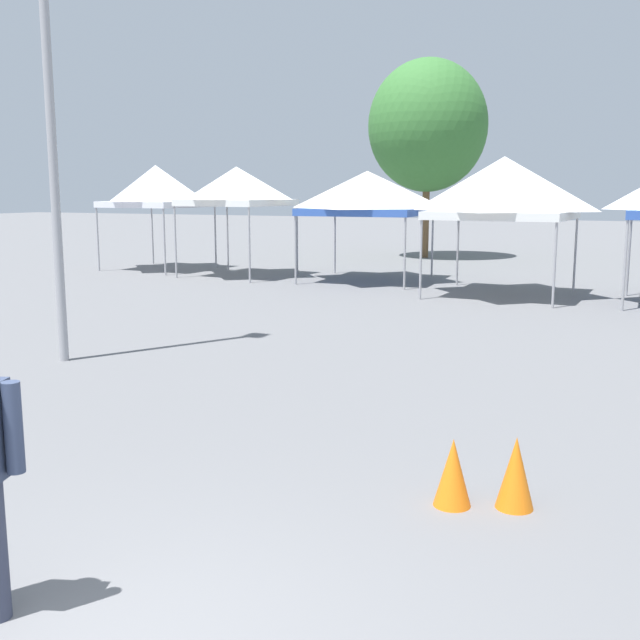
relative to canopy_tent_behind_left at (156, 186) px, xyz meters
The scene contains 7 objects.
canopy_tent_behind_left is the anchor object (origin of this frame).
canopy_tent_behind_right 3.58m from the canopy_tent_behind_left, 10.35° to the right, with size 3.04×3.04×3.37m.
canopy_tent_right_of_center 7.66m from the canopy_tent_behind_left, ahead, with size 3.54×3.54×3.21m.
canopy_tent_far_left 12.05m from the canopy_tent_behind_left, ahead, with size 3.42×3.42×3.48m.
tree_behind_tents_right 10.99m from the canopy_tent_behind_left, 50.11° to the left, with size 4.64×4.64×7.70m.
traffic_cone_lot_center 21.13m from the canopy_tent_behind_left, 45.39° to the right, with size 0.32×0.32×0.62m, color orange.
traffic_cone_near_barrier 20.92m from the canopy_tent_behind_left, 46.68° to the right, with size 0.32×0.32×0.59m, color orange.
Camera 1 is at (2.79, -2.75, 2.63)m, focal length 42.50 mm.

